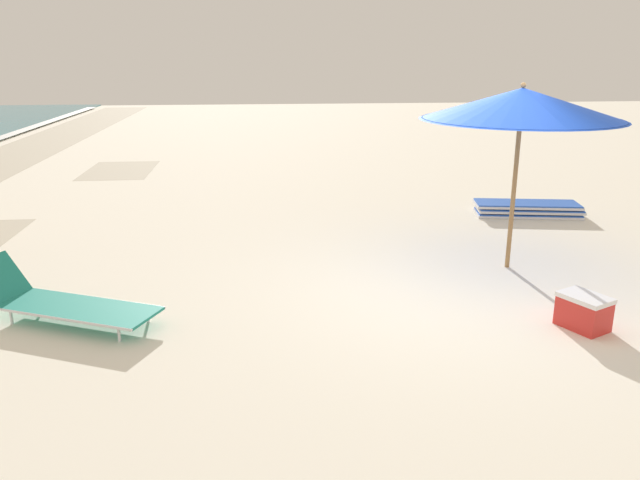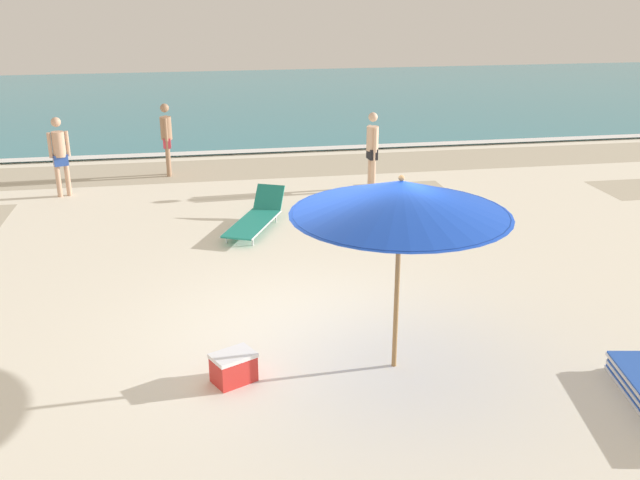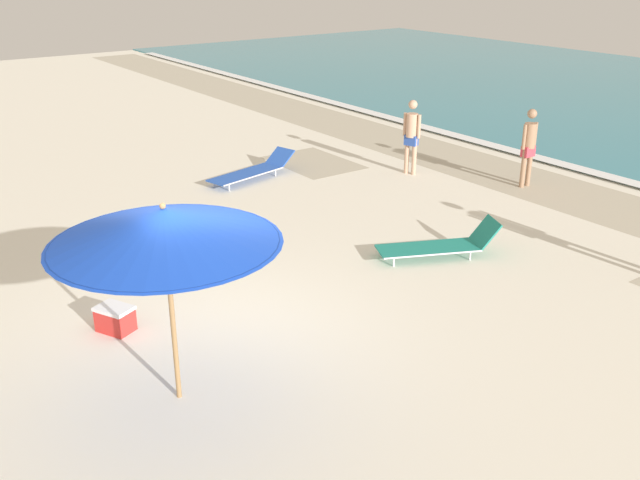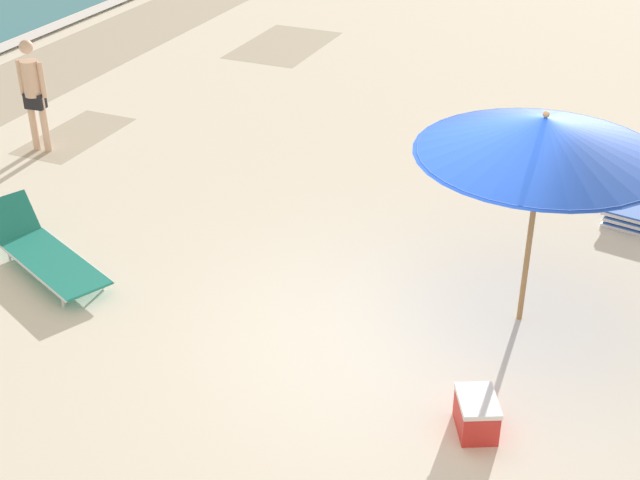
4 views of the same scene
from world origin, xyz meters
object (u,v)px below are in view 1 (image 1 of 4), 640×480
at_px(beach_umbrella, 522,104).
at_px(lounger_stack, 528,209).
at_px(sun_lounger_beside_umbrella, 61,302).
at_px(cooler_box, 584,311).

xyz_separation_m(beach_umbrella, lounger_stack, (2.70, -1.47, -2.06)).
height_order(lounger_stack, sun_lounger_beside_umbrella, sun_lounger_beside_umbrella).
relative_size(sun_lounger_beside_umbrella, cooler_box, 3.58).
height_order(lounger_stack, cooler_box, cooler_box).
bearing_deg(beach_umbrella, lounger_stack, -28.63).
height_order(sun_lounger_beside_umbrella, cooler_box, sun_lounger_beside_umbrella).
distance_m(beach_umbrella, lounger_stack, 3.70).
bearing_deg(cooler_box, beach_umbrella, -25.44).
distance_m(lounger_stack, sun_lounger_beside_umbrella, 8.03).
bearing_deg(lounger_stack, sun_lounger_beside_umbrella, 129.38).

